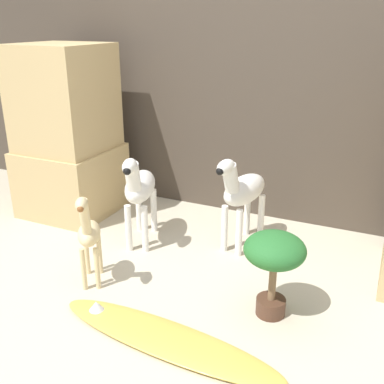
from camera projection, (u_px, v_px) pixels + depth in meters
ground_plane at (172, 309)px, 2.41m from camera, size 14.00×14.00×0.00m
wall_back at (260, 71)px, 3.22m from camera, size 6.40×0.08×2.20m
rock_pillar_left at (68, 135)px, 3.43m from camera, size 0.66×0.66×1.29m
zebra_right at (242, 191)px, 2.93m from camera, size 0.26×0.57×0.67m
zebra_left at (139, 188)px, 2.98m from camera, size 0.31×0.56×0.67m
giraffe_figurine at (88, 233)px, 2.52m from camera, size 0.27×0.36×0.60m
potted_palm_front at (274, 257)px, 2.25m from camera, size 0.31×0.31×0.47m
surfboard at (163, 337)px, 2.16m from camera, size 1.24×0.36×0.08m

